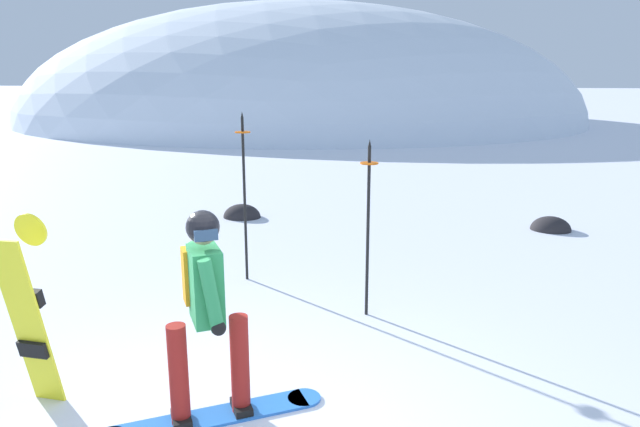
{
  "coord_description": "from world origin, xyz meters",
  "views": [
    {
      "loc": [
        1.43,
        -3.47,
        2.67
      ],
      "look_at": [
        -0.13,
        3.28,
        1.0
      ],
      "focal_mm": 32.02,
      "sensor_mm": 36.0,
      "label": 1
    }
  ],
  "objects_px": {
    "rock_small": "(242,217)",
    "snowboarder_main": "(206,310)",
    "piste_marker_far": "(244,187)",
    "piste_marker_near": "(368,218)",
    "spare_snowboard": "(29,314)",
    "rock_mid": "(550,230)"
  },
  "relations": [
    {
      "from": "rock_small",
      "to": "snowboarder_main",
      "type": "bearing_deg",
      "value": -71.48
    },
    {
      "from": "piste_marker_far",
      "to": "snowboarder_main",
      "type": "bearing_deg",
      "value": -74.98
    },
    {
      "from": "rock_small",
      "to": "piste_marker_near",
      "type": "bearing_deg",
      "value": -53.24
    },
    {
      "from": "snowboarder_main",
      "to": "piste_marker_far",
      "type": "distance_m",
      "value": 3.23
    },
    {
      "from": "snowboarder_main",
      "to": "piste_marker_near",
      "type": "bearing_deg",
      "value": 68.32
    },
    {
      "from": "spare_snowboard",
      "to": "piste_marker_near",
      "type": "bearing_deg",
      "value": 46.58
    },
    {
      "from": "piste_marker_near",
      "to": "piste_marker_far",
      "type": "height_order",
      "value": "piste_marker_far"
    },
    {
      "from": "rock_mid",
      "to": "rock_small",
      "type": "distance_m",
      "value": 5.73
    },
    {
      "from": "snowboarder_main",
      "to": "rock_small",
      "type": "relative_size",
      "value": 2.33
    },
    {
      "from": "piste_marker_near",
      "to": "rock_mid",
      "type": "bearing_deg",
      "value": 59.03
    },
    {
      "from": "spare_snowboard",
      "to": "rock_small",
      "type": "relative_size",
      "value": 2.22
    },
    {
      "from": "piste_marker_near",
      "to": "piste_marker_far",
      "type": "distance_m",
      "value": 1.93
    },
    {
      "from": "snowboarder_main",
      "to": "rock_small",
      "type": "height_order",
      "value": "snowboarder_main"
    },
    {
      "from": "spare_snowboard",
      "to": "piste_marker_near",
      "type": "relative_size",
      "value": 0.81
    },
    {
      "from": "piste_marker_near",
      "to": "rock_small",
      "type": "relative_size",
      "value": 2.74
    },
    {
      "from": "piste_marker_near",
      "to": "rock_small",
      "type": "bearing_deg",
      "value": 126.76
    },
    {
      "from": "spare_snowboard",
      "to": "rock_mid",
      "type": "xyz_separation_m",
      "value": [
        5.02,
        6.92,
        -0.83
      ]
    },
    {
      "from": "snowboarder_main",
      "to": "spare_snowboard",
      "type": "bearing_deg",
      "value": -172.55
    },
    {
      "from": "spare_snowboard",
      "to": "piste_marker_near",
      "type": "xyz_separation_m",
      "value": [
        2.35,
        2.49,
        0.32
      ]
    },
    {
      "from": "piste_marker_near",
      "to": "rock_mid",
      "type": "xyz_separation_m",
      "value": [
        2.66,
        4.44,
        -1.15
      ]
    },
    {
      "from": "rock_mid",
      "to": "snowboarder_main",
      "type": "bearing_deg",
      "value": -117.97
    },
    {
      "from": "piste_marker_far",
      "to": "rock_mid",
      "type": "distance_m",
      "value": 5.85
    }
  ]
}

